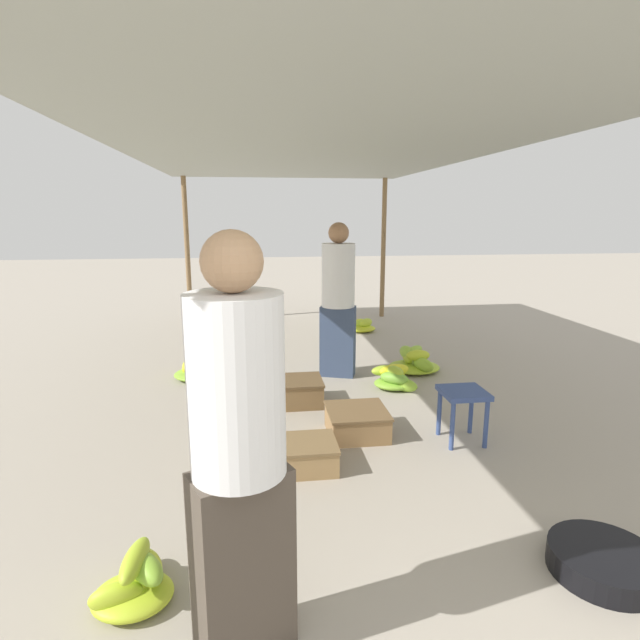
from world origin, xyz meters
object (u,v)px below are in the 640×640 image
at_px(basin_black, 604,562).
at_px(crate_near, 309,454).
at_px(banana_pile_right_1, 414,362).
at_px(shopper_walking_mid, 338,298).
at_px(banana_pile_right_0, 362,326).
at_px(banana_pile_left_0, 137,580).
at_px(banana_pile_left_1, 202,371).
at_px(crate_far, 357,422).
at_px(stool, 463,400).
at_px(vendor_foreground, 239,449).
at_px(banana_pile_right_2, 395,378).
at_px(crate_mid, 299,391).

distance_m(basin_black, crate_near, 1.85).
relative_size(banana_pile_right_1, shopper_walking_mid, 0.37).
bearing_deg(banana_pile_right_0, banana_pile_left_0, -113.05).
height_order(basin_black, banana_pile_left_1, banana_pile_left_1).
height_order(crate_near, crate_far, crate_far).
xyz_separation_m(banana_pile_right_1, crate_far, (-0.99, -1.57, -0.00)).
bearing_deg(stool, banana_pile_left_0, -147.67).
bearing_deg(banana_pile_left_1, banana_pile_right_1, -2.69).
relative_size(stool, basin_black, 0.80).
bearing_deg(vendor_foreground, banana_pile_left_0, 146.25).
height_order(banana_pile_left_0, banana_pile_right_2, banana_pile_left_0).
relative_size(banana_pile_right_2, crate_mid, 1.07).
xyz_separation_m(basin_black, crate_near, (-1.35, 1.26, 0.04)).
distance_m(vendor_foreground, banana_pile_right_2, 3.45).
height_order(stool, shopper_walking_mid, shopper_walking_mid).
distance_m(stool, banana_pile_right_0, 3.86).
distance_m(banana_pile_right_0, crate_near, 4.31).
relative_size(banana_pile_left_1, shopper_walking_mid, 0.36).
distance_m(stool, crate_near, 1.30).
height_order(vendor_foreground, crate_far, vendor_foreground).
bearing_deg(banana_pile_left_1, crate_near, -66.40).
height_order(basin_black, banana_pile_right_2, banana_pile_right_2).
height_order(banana_pile_left_1, crate_far, crate_far).
distance_m(banana_pile_left_0, shopper_walking_mid, 3.58).
height_order(banana_pile_right_0, shopper_walking_mid, shopper_walking_mid).
bearing_deg(crate_mid, vendor_foreground, -99.95).
height_order(basin_black, shopper_walking_mid, shopper_walking_mid).
relative_size(banana_pile_right_0, shopper_walking_mid, 0.26).
bearing_deg(banana_pile_left_0, vendor_foreground, -33.75).
distance_m(banana_pile_left_0, crate_far, 2.13).
xyz_separation_m(banana_pile_right_2, crate_near, (-1.07, -1.54, -0.01)).
bearing_deg(stool, banana_pile_left_1, 139.04).
bearing_deg(stool, basin_black, -86.20).
bearing_deg(crate_far, banana_pile_right_1, 57.63).
xyz_separation_m(stool, banana_pile_right_0, (0.04, 3.85, -0.26)).
bearing_deg(banana_pile_right_2, crate_far, -120.47).
height_order(banana_pile_right_0, banana_pile_right_2, banana_pile_right_2).
distance_m(vendor_foreground, banana_pile_right_1, 4.06).
xyz_separation_m(vendor_foreground, crate_mid, (0.48, 2.71, -0.77)).
relative_size(banana_pile_right_1, crate_far, 1.28).
bearing_deg(banana_pile_right_0, crate_mid, -113.47).
relative_size(crate_mid, crate_far, 0.92).
height_order(stool, basin_black, stool).
distance_m(banana_pile_left_0, crate_near, 1.47).
bearing_deg(banana_pile_left_1, basin_black, -56.19).
bearing_deg(vendor_foreground, banana_pile_right_0, 72.86).
xyz_separation_m(banana_pile_left_1, crate_far, (1.40, -1.68, 0.03)).
bearing_deg(crate_near, stool, 11.79).
height_order(crate_far, shopper_walking_mid, shopper_walking_mid).
distance_m(banana_pile_right_1, shopper_walking_mid, 1.17).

